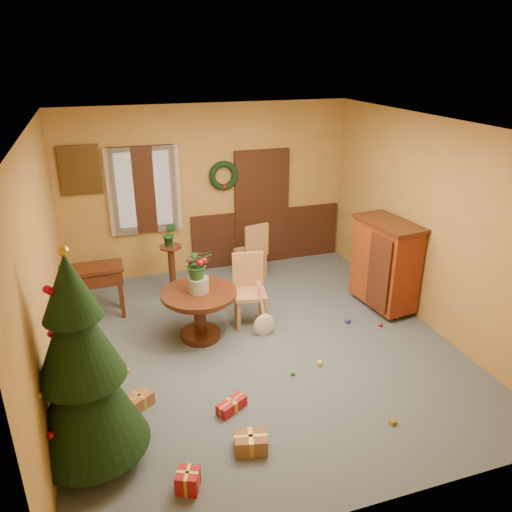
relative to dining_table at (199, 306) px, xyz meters
name	(u,v)px	position (x,y,z in m)	size (l,w,h in m)	color
room_envelope	(222,208)	(0.91, 2.27, 0.62)	(5.50, 5.50, 5.50)	#3A4555
dining_table	(199,306)	(0.00, 0.00, 0.00)	(1.03, 1.03, 0.70)	black
urn	(198,285)	(0.00, 0.00, 0.31)	(0.28, 0.28, 0.20)	slate
centerpiece_plant	(197,263)	(0.00, 0.00, 0.62)	(0.37, 0.32, 0.42)	#1E4C23
chair_near	(249,287)	(0.77, 0.22, 0.06)	(0.52, 0.52, 1.04)	#98643D
chair_far	(253,249)	(1.28, 1.61, 0.05)	(0.53, 0.53, 1.02)	#98643D
guitar	(264,312)	(0.86, -0.21, -0.13)	(0.31, 0.15, 0.73)	beige
plant_stand	(172,265)	(-0.15, 1.35, 0.05)	(0.34, 0.34, 0.88)	black
stand_plant	(170,234)	(-0.15, 1.35, 0.58)	(0.21, 0.17, 0.39)	#19471E
christmas_tree	(82,367)	(-1.45, -1.87, 0.57)	(1.08, 1.08, 2.24)	#382111
writing_desk	(92,280)	(-1.36, 1.06, 0.11)	(0.92, 0.47, 0.81)	black
sideboard	(385,262)	(2.85, 0.02, 0.25)	(0.69, 1.14, 1.39)	#561009
gift_a	(251,442)	(0.03, -2.22, -0.41)	(0.37, 0.30, 0.18)	brown
gift_b	(188,481)	(-0.66, -2.51, -0.39)	(0.26, 0.26, 0.20)	maroon
gift_c	(140,400)	(-0.96, -1.21, -0.42)	(0.34, 0.32, 0.16)	brown
gift_d	(232,405)	(0.00, -1.60, -0.43)	(0.38, 0.30, 0.13)	maroon
toy_a	(348,321)	(2.12, -0.29, -0.47)	(0.08, 0.05, 0.05)	#23329A
toy_b	(293,373)	(0.89, -1.21, -0.46)	(0.06, 0.06, 0.06)	green
toy_c	(319,363)	(1.29, -1.12, -0.47)	(0.08, 0.05, 0.05)	gold
toy_d	(381,325)	(2.52, -0.52, -0.46)	(0.06, 0.06, 0.06)	#A90B24
toy_e	(393,422)	(1.58, -2.34, -0.47)	(0.08, 0.05, 0.05)	gold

